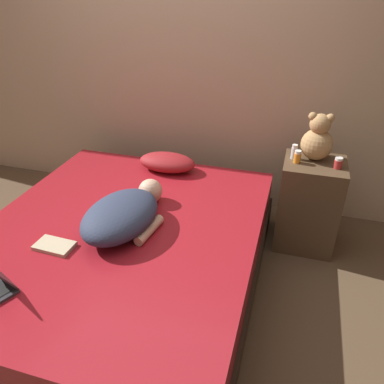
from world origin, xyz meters
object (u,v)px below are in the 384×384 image
bottle_clear (294,152)px  book (54,246)px  teddy_bear (318,140)px  bottle_red (338,163)px  bottle_orange (297,157)px  pillow (167,162)px  person_lying (124,214)px

bottle_clear → book: (-1.27, -1.12, -0.28)m
teddy_bear → bottle_red: (0.15, -0.11, -0.11)m
bottle_clear → bottle_orange: bearing=-66.8°
pillow → book: size_ratio=2.01×
book → bottle_red: bearing=33.7°
bottle_orange → pillow: bearing=175.6°
bottle_red → bottle_clear: size_ratio=0.73×
pillow → bottle_orange: size_ratio=5.06×
person_lying → book: size_ratio=3.35×
person_lying → bottle_clear: size_ratio=7.22×
bottle_clear → pillow: bearing=179.2°
bottle_clear → teddy_bear: bearing=16.0°
person_lying → bottle_orange: size_ratio=8.44×
teddy_bear → bottle_red: bearing=-36.5°
bottle_orange → book: size_ratio=0.40×
book → bottle_clear: bearing=41.4°
pillow → teddy_bear: teddy_bear is taller
person_lying → bottle_red: 1.47m
bottle_clear → bottle_orange: 0.07m
person_lying → bottle_orange: bearing=44.8°
person_lying → bottle_orange: 1.25m
person_lying → book: (-0.31, -0.31, -0.09)m
bottle_orange → book: bearing=-140.8°
person_lying → book: 0.44m
person_lying → pillow: bearing=98.3°
teddy_bear → bottle_orange: (-0.12, -0.10, -0.10)m
bottle_red → book: bottle_red is taller
pillow → bottle_clear: (0.97, -0.01, 0.22)m
bottle_red → pillow: bearing=176.1°
bottle_red → bottle_clear: bottle_clear is taller
teddy_bear → bottle_clear: teddy_bear is taller
bottle_red → book: bearing=-146.3°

